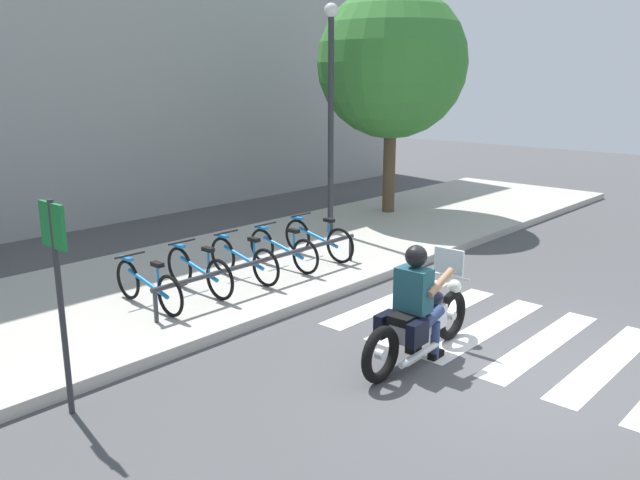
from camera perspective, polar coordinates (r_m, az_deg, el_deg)
The scene contains 19 objects.
ground_plane at distance 8.06m, azimuth 16.42°, elevation -10.72°, with size 48.00×48.00×0.00m, color #4C4C4F.
sidewalk at distance 11.19m, azimuth -8.63°, elevation -2.84°, with size 24.00×4.40×0.15m, color #B7B2A8.
crosswalk_stripe_1 at distance 8.57m, azimuth 23.97°, elevation -9.87°, with size 2.80×0.40×0.01m, color white.
crosswalk_stripe_2 at distance 8.81m, azimuth 19.02°, elevation -8.72°, with size 2.80×0.40×0.01m, color white.
crosswalk_stripe_3 at distance 9.12m, azimuth 14.39°, elevation -7.59°, with size 2.80×0.40×0.01m, color white.
crosswalk_stripe_4 at distance 9.49m, azimuth 10.12°, elevation -6.49°, with size 2.80×0.40×0.01m, color white.
crosswalk_stripe_5 at distance 9.91m, azimuth 6.20°, elevation -5.45°, with size 2.80×0.40×0.01m, color white.
motorcycle at distance 7.87m, azimuth 8.80°, elevation -7.23°, with size 2.26×0.64×1.25m.
rider at distance 7.69m, azimuth 8.58°, elevation -4.82°, with size 0.64×0.55×1.45m.
bicycle_0 at distance 9.39m, azimuth -14.98°, elevation -3.89°, with size 0.48×1.66×0.72m.
bicycle_1 at distance 9.86m, azimuth -10.68°, elevation -2.71°, with size 0.48×1.62×0.75m.
bicycle_2 at distance 10.39m, azimuth -6.79°, elevation -1.72°, with size 0.48×1.66×0.74m.
bicycle_3 at distance 10.96m, azimuth -3.31°, elevation -0.82°, with size 0.48×1.66×0.73m.
bicycle_4 at distance 11.57m, azimuth -0.18°, elevation 0.08°, with size 0.48×1.68×0.76m.
bike_rack at distance 9.97m, azimuth -4.71°, elevation -1.88°, with size 4.14×0.07×0.49m.
street_lamp at distance 13.26m, azimuth 0.97°, elevation 12.08°, with size 0.28×0.28×4.73m.
street_sign at distance 6.69m, azimuth -22.22°, elevation -2.40°, with size 0.06×0.44×2.21m.
tree_near_rack at distance 15.52m, azimuth 6.38°, elevation 15.27°, with size 3.47×3.47×5.39m.
building_backdrop at distance 15.64m, azimuth -23.33°, elevation 18.10°, with size 24.00×1.20×9.37m, color #A1A1A1.
Camera 1 is at (-6.68, -3.07, 3.31)m, focal length 36.18 mm.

